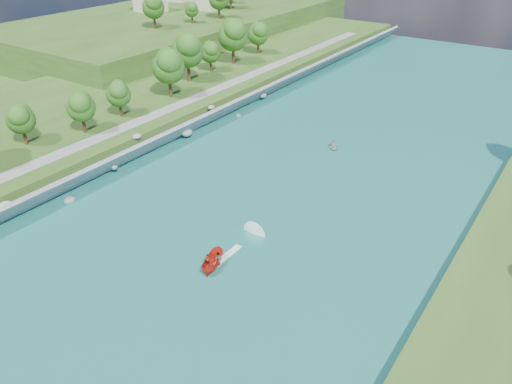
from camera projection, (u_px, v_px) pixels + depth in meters
The scene contains 9 objects.
ground at pixel (172, 272), 59.99m from camera, with size 260.00×260.00×0.00m, color #2D5119.
river_water at pixel (264, 202), 74.29m from camera, with size 55.00×240.00×0.10m, color #196057.
berm_west at pixel (53, 121), 98.12m from camera, with size 45.00×240.00×3.50m, color #2D5119.
ridge_west at pixel (184, 25), 166.52m from camera, with size 60.00×120.00×9.00m, color #2D5119.
riprap_bank at pixel (136, 152), 85.54m from camera, with size 4.90×236.00×4.24m.
riverside_path at pixel (112, 132), 88.60m from camera, with size 3.00×200.00×0.10m, color gray.
trees_west at pixel (61, 99), 87.02m from camera, with size 14.13×149.68×13.35m.
motorboat at pixel (218, 258), 61.06m from camera, with size 3.60×19.33×2.08m.
raft at pixel (333, 147), 90.76m from camera, with size 3.63×3.76×1.49m.
Camera 1 is at (35.24, -33.27, 38.03)m, focal length 35.00 mm.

